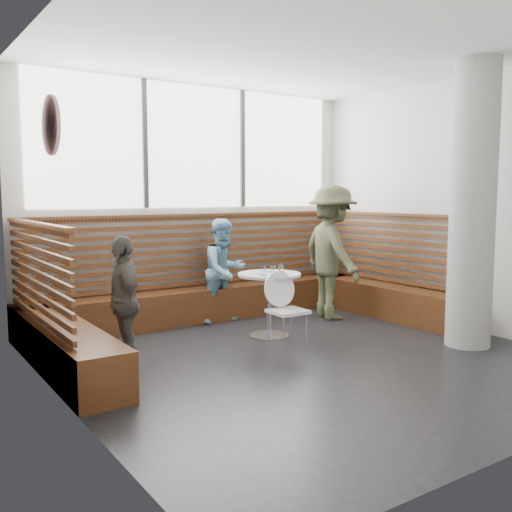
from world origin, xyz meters
TOP-DOWN VIEW (x-y plane):
  - room at (0.00, 0.00)m, footprint 5.00×5.00m
  - booth at (0.00, 1.77)m, footprint 5.00×2.50m
  - concrete_column at (1.85, -0.60)m, footprint 0.50×0.50m
  - wall_art at (-2.46, 0.40)m, footprint 0.03×0.50m
  - cafe_table at (0.19, 0.99)m, footprint 0.76×0.76m
  - cafe_chair at (0.08, 0.54)m, footprint 0.41×0.40m
  - adult_man at (1.52, 1.37)m, footprint 0.90×1.31m
  - child_back at (0.15, 1.99)m, footprint 0.76×0.63m
  - child_left at (-1.70, 0.86)m, footprint 0.41×0.81m
  - plate_near at (0.06, 1.06)m, footprint 0.18×0.18m
  - plate_far at (0.22, 1.15)m, footprint 0.21×0.21m
  - glass_left at (0.03, 0.89)m, footprint 0.07×0.07m
  - glass_mid at (0.20, 0.93)m, footprint 0.06×0.06m
  - glass_right at (0.39, 1.03)m, footprint 0.06×0.06m
  - menu_card at (0.22, 0.83)m, footprint 0.20×0.14m

SIDE VIEW (x-z plane):
  - booth at x=0.00m, z-range -0.31..1.13m
  - cafe_chair at x=0.08m, z-range 0.07..0.92m
  - cafe_table at x=0.19m, z-range 0.17..0.95m
  - child_left at x=-1.70m, z-range 0.00..1.32m
  - child_back at x=0.15m, z-range 0.00..1.40m
  - menu_card at x=0.22m, z-range 0.78..0.78m
  - plate_near at x=0.06m, z-range 0.78..0.79m
  - plate_far at x=0.22m, z-range 0.78..0.80m
  - glass_right at x=0.39m, z-range 0.78..0.88m
  - glass_mid at x=0.20m, z-range 0.78..0.88m
  - glass_left at x=0.03m, z-range 0.78..0.90m
  - adult_man at x=1.52m, z-range 0.00..1.85m
  - concrete_column at x=1.85m, z-range 0.00..3.20m
  - room at x=0.00m, z-range 0.00..3.20m
  - wall_art at x=-2.46m, z-range 2.05..2.55m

